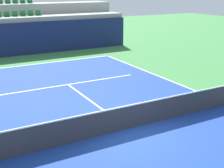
# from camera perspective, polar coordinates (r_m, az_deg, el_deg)

# --- Properties ---
(ground_plane) EXTENTS (80.00, 80.00, 0.00)m
(ground_plane) POSITION_cam_1_polar(r_m,az_deg,el_deg) (12.11, 3.04, -8.20)
(ground_plane) COLOR #387A3D
(court_surface) EXTENTS (11.00, 24.00, 0.01)m
(court_surface) POSITION_cam_1_polar(r_m,az_deg,el_deg) (12.10, 3.04, -8.18)
(court_surface) COLOR navy
(court_surface) RESTS_ON ground_plane
(baseline_far) EXTENTS (11.00, 0.10, 0.00)m
(baseline_far) POSITION_cam_1_polar(r_m,az_deg,el_deg) (22.58, -13.18, 3.64)
(baseline_far) COLOR white
(baseline_far) RESTS_ON court_surface
(service_line_far) EXTENTS (8.26, 0.10, 0.00)m
(service_line_far) POSITION_cam_1_polar(r_m,az_deg,el_deg) (17.48, -8.08, -0.09)
(service_line_far) COLOR white
(service_line_far) RESTS_ON court_surface
(centre_service_line) EXTENTS (0.10, 6.40, 0.00)m
(centre_service_line) POSITION_cam_1_polar(r_m,az_deg,el_deg) (14.69, -3.56, -3.40)
(centre_service_line) COLOR white
(centre_service_line) RESTS_ON court_surface
(back_wall) EXTENTS (17.86, 0.30, 2.54)m
(back_wall) POSITION_cam_1_polar(r_m,az_deg,el_deg) (25.70, -15.60, 7.97)
(back_wall) COLOR navy
(back_wall) RESTS_ON ground_plane
(stands_tier_lower) EXTENTS (17.86, 2.40, 2.90)m
(stands_tier_lower) POSITION_cam_1_polar(r_m,az_deg,el_deg) (26.98, -16.33, 8.73)
(stands_tier_lower) COLOR #9E9E99
(stands_tier_lower) RESTS_ON ground_plane
(stands_tier_upper) EXTENTS (17.86, 2.40, 3.79)m
(stands_tier_upper) POSITION_cam_1_polar(r_m,az_deg,el_deg) (29.25, -17.50, 10.14)
(stands_tier_upper) COLOR #9E9E99
(stands_tier_upper) RESTS_ON ground_plane
(seating_row_lower) EXTENTS (3.62, 0.44, 0.44)m
(seating_row_lower) POSITION_cam_1_polar(r_m,az_deg,el_deg) (26.90, -16.67, 12.07)
(seating_row_lower) COLOR #1E6633
(seating_row_lower) RESTS_ON stands_tier_lower
(seating_row_upper) EXTENTS (3.62, 0.44, 0.44)m
(seating_row_upper) POSITION_cam_1_polar(r_m,az_deg,el_deg) (29.18, -17.91, 14.09)
(seating_row_upper) COLOR #1E6633
(seating_row_upper) RESTS_ON stands_tier_upper
(tennis_net) EXTENTS (11.08, 0.08, 1.07)m
(tennis_net) POSITION_cam_1_polar(r_m,az_deg,el_deg) (11.89, 3.08, -5.99)
(tennis_net) COLOR black
(tennis_net) RESTS_ON court_surface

